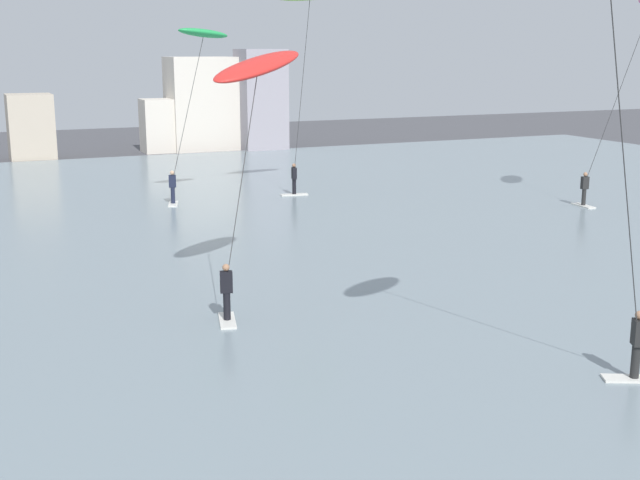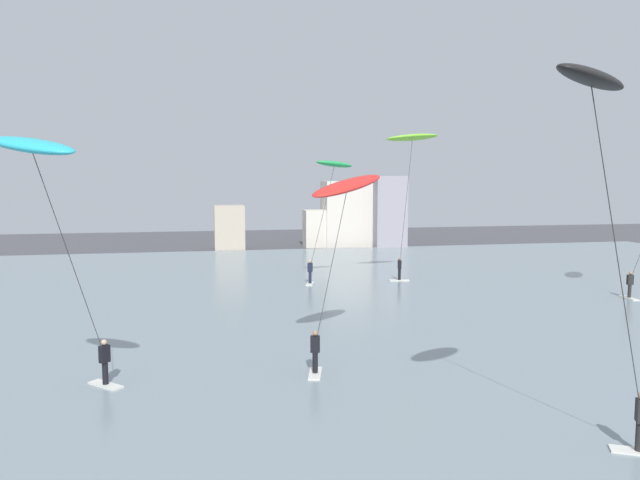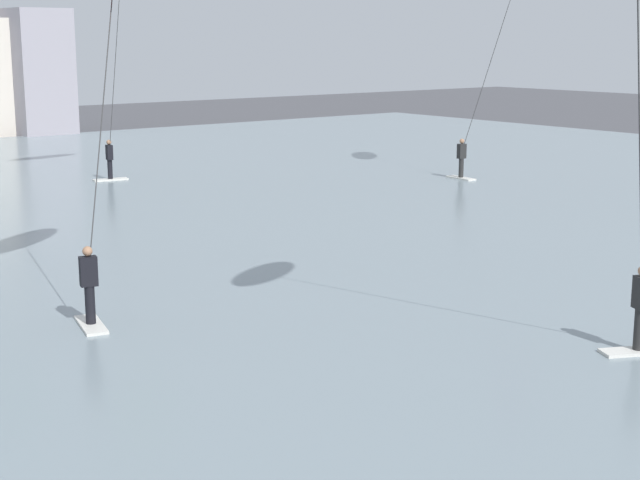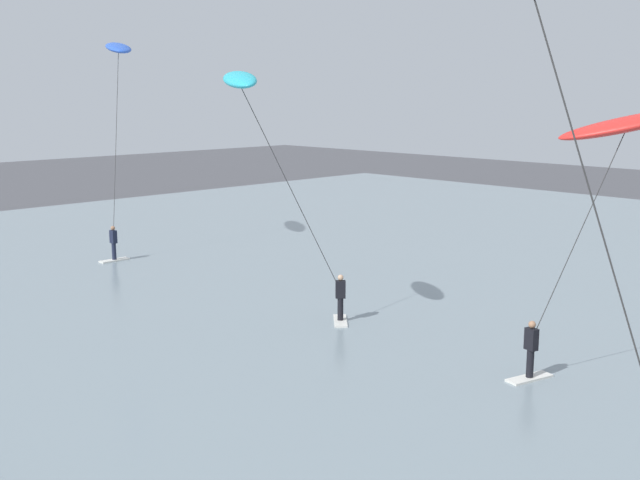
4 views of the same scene
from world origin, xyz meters
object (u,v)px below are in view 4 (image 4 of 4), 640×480
Objects in this scene: kitesurfer_cyan at (253,109)px; kitesurfer_blue at (118,62)px; kitesurfer_red at (618,145)px; kitesurfer_black at (548,39)px.

kitesurfer_blue is at bearing 164.74° from kitesurfer_cyan.
kitesurfer_red is 0.77× the size of kitesurfer_black.
kitesurfer_blue is at bearing 179.89° from kitesurfer_red.
kitesurfer_cyan is 1.13× the size of kitesurfer_red.
kitesurfer_black is at bearing -70.52° from kitesurfer_red.
kitesurfer_red is 0.73× the size of kitesurfer_blue.
kitesurfer_red is at bearing 22.35° from kitesurfer_cyan.
kitesurfer_blue reaches higher than kitesurfer_cyan.
kitesurfer_cyan reaches higher than kitesurfer_red.
kitesurfer_blue reaches higher than kitesurfer_red.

